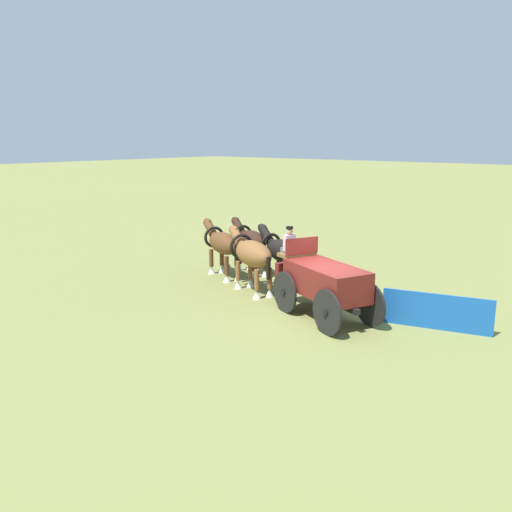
% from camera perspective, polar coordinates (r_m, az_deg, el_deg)
% --- Properties ---
extents(ground_plane, '(220.00, 220.00, 0.00)m').
position_cam_1_polar(ground_plane, '(17.41, 7.31, -6.59)').
color(ground_plane, olive).
extents(show_wagon, '(5.84, 3.12, 2.75)m').
position_cam_1_polar(show_wagon, '(17.18, 7.12, -2.65)').
color(show_wagon, maroon).
rests_on(show_wagon, ground).
extents(draft_horse_rear_near, '(3.10, 1.76, 2.30)m').
position_cam_1_polar(draft_horse_rear_near, '(19.86, -0.47, 0.15)').
color(draft_horse_rear_near, brown).
rests_on(draft_horse_rear_near, ground).
extents(draft_horse_rear_off, '(3.09, 1.72, 2.26)m').
position_cam_1_polar(draft_horse_rear_off, '(20.50, 2.74, 0.41)').
color(draft_horse_rear_off, black).
rests_on(draft_horse_rear_off, ground).
extents(draft_horse_lead_near, '(3.09, 1.73, 2.23)m').
position_cam_1_polar(draft_horse_lead_near, '(22.17, -3.58, 1.27)').
color(draft_horse_lead_near, brown).
rests_on(draft_horse_lead_near, ground).
extents(draft_horse_lead_off, '(2.88, 1.64, 2.22)m').
position_cam_1_polar(draft_horse_lead_off, '(22.73, -0.59, 1.51)').
color(draft_horse_lead_off, '#331E14').
rests_on(draft_horse_lead_off, ground).
extents(sponsor_banner, '(3.11, 0.87, 1.10)m').
position_cam_1_polar(sponsor_banner, '(17.07, 18.55, -5.61)').
color(sponsor_banner, '#1959B2').
rests_on(sponsor_banner, ground).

